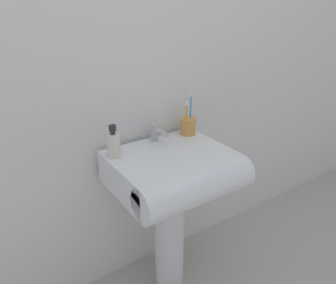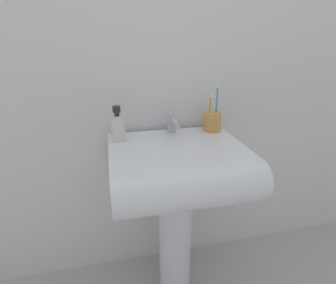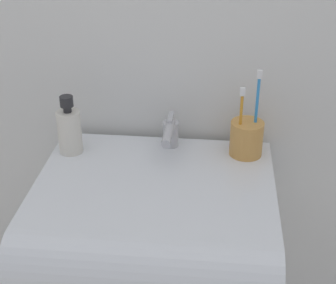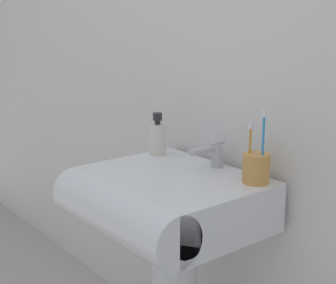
{
  "view_description": "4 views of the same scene",
  "coord_description": "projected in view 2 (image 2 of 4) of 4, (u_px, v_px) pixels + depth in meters",
  "views": [
    {
      "loc": [
        -0.75,
        -1.11,
        1.43
      ],
      "look_at": [
        -0.0,
        0.01,
        0.83
      ],
      "focal_mm": 35.0,
      "sensor_mm": 36.0,
      "label": 1
    },
    {
      "loc": [
        -0.25,
        -0.94,
        1.18
      ],
      "look_at": [
        -0.03,
        0.01,
        0.79
      ],
      "focal_mm": 28.0,
      "sensor_mm": 36.0,
      "label": 2
    },
    {
      "loc": [
        0.13,
        -0.97,
        1.41
      ],
      "look_at": [
        0.03,
        0.02,
        0.86
      ],
      "focal_mm": 55.0,
      "sensor_mm": 36.0,
      "label": 3
    },
    {
      "loc": [
        1.17,
        -0.96,
        1.25
      ],
      "look_at": [
        0.0,
        -0.03,
        0.88
      ],
      "focal_mm": 55.0,
      "sensor_mm": 36.0,
      "label": 4
    }
  ],
  "objects": [
    {
      "name": "ground_plane",
      "position": [
        175.0,
        284.0,
        1.35
      ],
      "size": [
        6.0,
        6.0,
        0.0
      ],
      "primitive_type": "plane",
      "color": "#ADA89E",
      "rests_on": "ground"
    },
    {
      "name": "sink_pedestal",
      "position": [
        175.0,
        236.0,
        1.23
      ],
      "size": [
        0.15,
        0.15,
        0.62
      ],
      "primitive_type": "cylinder",
      "color": "white",
      "rests_on": "ground"
    },
    {
      "name": "faucet",
      "position": [
        172.0,
        124.0,
        1.17
      ],
      "size": [
        0.04,
        0.14,
        0.08
      ],
      "color": "#B7B7BC",
      "rests_on": "sink_basin"
    },
    {
      "name": "sink_basin",
      "position": [
        180.0,
        168.0,
        1.04
      ],
      "size": [
        0.54,
        0.48,
        0.15
      ],
      "color": "white",
      "rests_on": "sink_pedestal"
    },
    {
      "name": "wall_back",
      "position": [
        163.0,
        32.0,
        1.12
      ],
      "size": [
        5.0,
        0.05,
        2.4
      ],
      "primitive_type": "cube",
      "color": "silver",
      "rests_on": "ground"
    },
    {
      "name": "toothbrush_cup",
      "position": [
        212.0,
        121.0,
        1.21
      ],
      "size": [
        0.08,
        0.08,
        0.22
      ],
      "color": "#D19347",
      "rests_on": "sink_basin"
    },
    {
      "name": "soap_bottle",
      "position": [
        118.0,
        127.0,
        1.09
      ],
      "size": [
        0.06,
        0.06,
        0.15
      ],
      "color": "silver",
      "rests_on": "sink_basin"
    }
  ]
}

